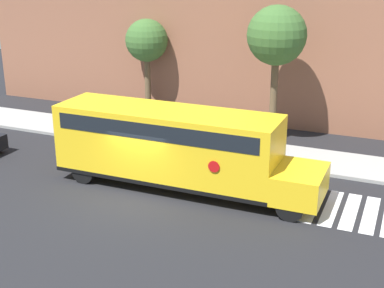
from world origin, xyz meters
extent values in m
plane|color=black|center=(0.00, 0.00, 0.00)|extent=(60.00, 60.00, 0.00)
cube|color=#9E9E99|center=(0.00, 6.50, 0.07)|extent=(44.00, 3.00, 0.15)
cube|color=#935B42|center=(0.00, 13.00, 6.49)|extent=(32.00, 4.00, 12.99)
cube|color=white|center=(6.55, 2.00, 0.00)|extent=(0.50, 3.20, 0.01)
cube|color=white|center=(7.25, 2.00, 0.00)|extent=(0.50, 3.20, 0.01)
cube|color=white|center=(7.95, 2.00, 0.00)|extent=(0.50, 3.20, 0.01)
cube|color=white|center=(8.65, 2.00, 0.00)|extent=(0.50, 3.20, 0.01)
cube|color=yellow|center=(0.69, 1.49, 1.84)|extent=(9.07, 2.50, 2.77)
cube|color=yellow|center=(6.11, 1.49, 1.00)|extent=(1.76, 2.50, 1.11)
cube|color=black|center=(0.69, 1.49, 0.53)|extent=(9.07, 2.54, 0.16)
cube|color=black|center=(0.69, 1.49, 2.67)|extent=(8.35, 2.53, 0.64)
cylinder|color=red|center=(3.19, 0.20, 1.70)|extent=(0.44, 0.02, 0.44)
cylinder|color=black|center=(6.02, 2.57, 0.50)|extent=(1.00, 0.30, 1.00)
cylinder|color=black|center=(6.02, 0.41, 0.50)|extent=(1.00, 0.30, 1.00)
cylinder|color=black|center=(-2.64, 2.57, 0.50)|extent=(1.00, 0.30, 1.00)
cylinder|color=black|center=(-2.64, 0.41, 0.50)|extent=(1.00, 0.30, 1.00)
cylinder|color=brown|center=(-4.67, 10.16, 1.87)|extent=(0.34, 0.34, 3.75)
sphere|color=#3D662D|center=(-4.67, 10.16, 4.47)|extent=(2.40, 2.40, 2.40)
cylinder|color=brown|center=(3.18, 8.57, 2.25)|extent=(0.36, 0.36, 4.50)
sphere|color=#3D662D|center=(3.18, 8.57, 5.36)|extent=(2.87, 2.87, 2.87)
camera|label=1|loc=(9.49, -16.71, 8.90)|focal=50.00mm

